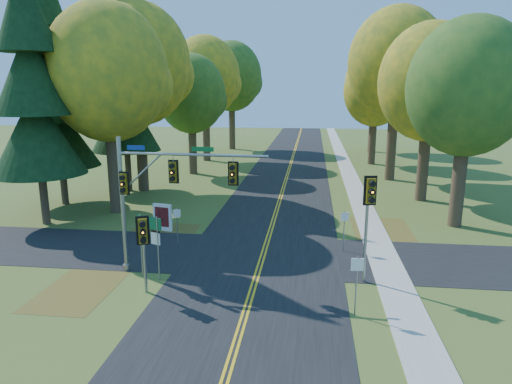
# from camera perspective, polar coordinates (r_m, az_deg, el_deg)

# --- Properties ---
(ground) EXTENTS (160.00, 160.00, 0.00)m
(ground) POSITION_cam_1_polar(r_m,az_deg,el_deg) (22.23, 0.32, -9.72)
(ground) COLOR #41571E
(ground) RESTS_ON ground
(road_main) EXTENTS (8.00, 160.00, 0.02)m
(road_main) POSITION_cam_1_polar(r_m,az_deg,el_deg) (22.23, 0.32, -9.70)
(road_main) COLOR black
(road_main) RESTS_ON ground
(road_cross) EXTENTS (60.00, 6.00, 0.02)m
(road_cross) POSITION_cam_1_polar(r_m,az_deg,el_deg) (24.08, 0.89, -7.89)
(road_cross) COLOR black
(road_cross) RESTS_ON ground
(centerline_left) EXTENTS (0.10, 160.00, 0.01)m
(centerline_left) POSITION_cam_1_polar(r_m,az_deg,el_deg) (22.23, 0.06, -9.65)
(centerline_left) COLOR gold
(centerline_left) RESTS_ON road_main
(centerline_right) EXTENTS (0.10, 160.00, 0.01)m
(centerline_right) POSITION_cam_1_polar(r_m,az_deg,el_deg) (22.21, 0.58, -9.67)
(centerline_right) COLOR gold
(centerline_right) RESTS_ON road_main
(sidewalk_east) EXTENTS (1.60, 160.00, 0.06)m
(sidewalk_east) POSITION_cam_1_polar(r_m,az_deg,el_deg) (22.42, 16.52, -10.00)
(sidewalk_east) COLOR #9E998E
(sidewalk_east) RESTS_ON ground
(leaf_patch_w_near) EXTENTS (4.00, 6.00, 0.00)m
(leaf_patch_w_near) POSITION_cam_1_polar(r_m,az_deg,el_deg) (27.32, -12.39, -5.64)
(leaf_patch_w_near) COLOR brown
(leaf_patch_w_near) RESTS_ON ground
(leaf_patch_e) EXTENTS (3.50, 8.00, 0.00)m
(leaf_patch_e) POSITION_cam_1_polar(r_m,az_deg,el_deg) (28.08, 15.79, -5.33)
(leaf_patch_e) COLOR brown
(leaf_patch_e) RESTS_ON ground
(leaf_patch_w_far) EXTENTS (3.00, 5.00, 0.00)m
(leaf_patch_w_far) POSITION_cam_1_polar(r_m,az_deg,el_deg) (21.75, -21.12, -11.15)
(leaf_patch_w_far) COLOR brown
(leaf_patch_w_far) RESTS_ON ground
(tree_w_a) EXTENTS (8.00, 8.00, 14.15)m
(tree_w_a) POSITION_cam_1_polar(r_m,az_deg,el_deg) (32.71, -17.92, 13.92)
(tree_w_a) COLOR #38281C
(tree_w_a) RESTS_ON ground
(tree_e_a) EXTENTS (7.20, 7.20, 12.73)m
(tree_e_a) POSITION_cam_1_polar(r_m,az_deg,el_deg) (30.57, 25.06, 11.67)
(tree_e_a) COLOR #38281C
(tree_e_a) RESTS_ON ground
(tree_w_b) EXTENTS (8.60, 8.60, 15.38)m
(tree_w_b) POSITION_cam_1_polar(r_m,az_deg,el_deg) (39.34, -14.50, 15.13)
(tree_w_b) COLOR #38281C
(tree_w_b) RESTS_ON ground
(tree_e_b) EXTENTS (7.60, 7.60, 13.33)m
(tree_e_b) POSITION_cam_1_polar(r_m,az_deg,el_deg) (36.97, 20.98, 12.59)
(tree_e_b) COLOR #38281C
(tree_e_b) RESTS_ON ground
(tree_w_c) EXTENTS (6.80, 6.80, 11.91)m
(tree_w_c) POSITION_cam_1_polar(r_m,az_deg,el_deg) (46.42, -8.03, 12.01)
(tree_w_c) COLOR #38281C
(tree_w_c) RESTS_ON ground
(tree_e_c) EXTENTS (8.80, 8.80, 15.79)m
(tree_e_c) POSITION_cam_1_polar(r_m,az_deg,el_deg) (44.76, 17.27, 15.02)
(tree_e_c) COLOR #38281C
(tree_e_c) RESTS_ON ground
(tree_w_d) EXTENTS (8.20, 8.20, 14.56)m
(tree_w_d) POSITION_cam_1_polar(r_m,az_deg,el_deg) (55.03, -6.30, 14.08)
(tree_w_d) COLOR #38281C
(tree_w_d) RESTS_ON ground
(tree_e_d) EXTENTS (7.00, 7.00, 12.32)m
(tree_e_d) POSITION_cam_1_polar(r_m,az_deg,el_deg) (53.70, 14.73, 12.13)
(tree_e_d) COLOR #38281C
(tree_e_d) RESTS_ON ground
(tree_w_e) EXTENTS (8.40, 8.40, 14.97)m
(tree_w_e) POSITION_cam_1_polar(r_m,az_deg,el_deg) (65.48, -3.00, 14.19)
(tree_w_e) COLOR #38281C
(tree_w_e) RESTS_ON ground
(tree_e_e) EXTENTS (7.80, 7.80, 13.74)m
(tree_e_e) POSITION_cam_1_polar(r_m,az_deg,el_deg) (64.48, 14.63, 13.04)
(tree_e_e) COLOR #38281C
(tree_e_e) RESTS_ON ground
(pine_a) EXTENTS (5.60, 5.60, 19.48)m
(pine_a) POSITION_cam_1_polar(r_m,az_deg,el_deg) (31.34, -26.28, 12.75)
(pine_a) COLOR #38281C
(pine_a) RESTS_ON ground
(pine_b) EXTENTS (5.60, 5.60, 17.31)m
(pine_b) POSITION_cam_1_polar(r_m,az_deg,el_deg) (36.38, -23.81, 11.20)
(pine_b) COLOR #38281C
(pine_b) RESTS_ON ground
(pine_c) EXTENTS (5.60, 5.60, 20.56)m
(pine_c) POSITION_cam_1_polar(r_m,az_deg,el_deg) (39.53, -16.38, 14.03)
(pine_c) COLOR #38281C
(pine_c) RESTS_ON ground
(traffic_mast) EXTENTS (7.05, 0.75, 6.40)m
(traffic_mast) POSITION_cam_1_polar(r_m,az_deg,el_deg) (21.19, -12.30, 0.52)
(traffic_mast) COLOR gray
(traffic_mast) RESTS_ON ground
(east_signal_pole) EXTENTS (0.57, 0.66, 4.93)m
(east_signal_pole) POSITION_cam_1_polar(r_m,az_deg,el_deg) (20.14, 13.96, -1.32)
(east_signal_pole) COLOR gray
(east_signal_pole) RESTS_ON ground
(ped_signal_pole) EXTENTS (0.52, 0.63, 3.45)m
(ped_signal_pole) POSITION_cam_1_polar(r_m,az_deg,el_deg) (19.44, -13.93, -5.42)
(ped_signal_pole) COLOR gray
(ped_signal_pole) RESTS_ON ground
(route_sign_cluster) EXTENTS (1.32, 0.55, 3.00)m
(route_sign_cluster) POSITION_cam_1_polar(r_m,az_deg,el_deg) (21.18, -13.21, -5.14)
(route_sign_cluster) COLOR gray
(route_sign_cluster) RESTS_ON ground
(info_kiosk) EXTENTS (1.22, 0.44, 1.68)m
(info_kiosk) POSITION_cam_1_polar(r_m,az_deg,el_deg) (28.44, -11.60, -3.12)
(info_kiosk) COLOR white
(info_kiosk) RESTS_ON ground
(reg_sign_e_north) EXTENTS (0.42, 0.13, 2.22)m
(reg_sign_e_north) POSITION_cam_1_polar(r_m,az_deg,el_deg) (24.64, 10.98, -3.93)
(reg_sign_e_north) COLOR gray
(reg_sign_e_north) RESTS_ON ground
(reg_sign_e_south) EXTENTS (0.46, 0.08, 2.42)m
(reg_sign_e_south) POSITION_cam_1_polar(r_m,az_deg,el_deg) (17.85, 12.49, -10.12)
(reg_sign_e_south) COLOR gray
(reg_sign_e_south) RESTS_ON ground
(reg_sign_w) EXTENTS (0.40, 0.14, 2.13)m
(reg_sign_w) POSITION_cam_1_polar(r_m,az_deg,el_deg) (25.46, -9.84, -3.47)
(reg_sign_w) COLOR gray
(reg_sign_w) RESTS_ON ground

